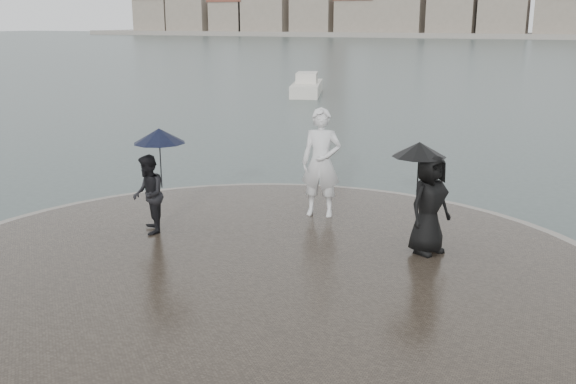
% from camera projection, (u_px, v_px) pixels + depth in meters
% --- Properties ---
extents(kerb_ring, '(12.50, 12.50, 0.32)m').
position_uv_depth(kerb_ring, '(256.00, 288.00, 10.34)').
color(kerb_ring, gray).
rests_on(kerb_ring, ground).
extents(quay_tip, '(11.90, 11.90, 0.36)m').
position_uv_depth(quay_tip, '(256.00, 287.00, 10.33)').
color(quay_tip, '#2D261E').
rests_on(quay_tip, ground).
extents(statue, '(0.91, 0.68, 2.26)m').
position_uv_depth(statue, '(321.00, 163.00, 13.25)').
color(statue, silver).
rests_on(statue, quay_tip).
extents(visitor_left, '(1.19, 1.06, 2.04)m').
position_uv_depth(visitor_left, '(151.00, 178.00, 12.14)').
color(visitor_left, black).
rests_on(visitor_left, quay_tip).
extents(visitor_right, '(1.18, 1.09, 1.95)m').
position_uv_depth(visitor_right, '(427.00, 193.00, 11.13)').
color(visitor_right, black).
rests_on(visitor_right, quay_tip).
extents(far_skyline, '(260.00, 20.00, 37.00)m').
position_uv_depth(far_skyline, '(529.00, 14.00, 150.42)').
color(far_skyline, gray).
rests_on(far_skyline, ground).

